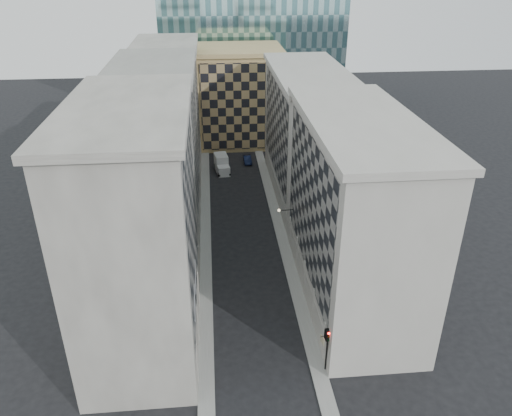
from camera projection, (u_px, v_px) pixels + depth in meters
ground at (266, 401)px, 43.78m from camera, size 260.00×260.00×0.00m
sidewalk_west at (206, 232)px, 69.86m from camera, size 1.50×100.00×0.15m
sidewalk_east at (280, 229)px, 70.73m from camera, size 1.50×100.00×0.15m
bldg_left_a at (141, 228)px, 47.20m from camera, size 10.80×22.80×23.70m
bldg_left_b at (160, 150)px, 66.90m from camera, size 10.80×22.80×22.70m
bldg_left_c at (170, 108)px, 86.60m from camera, size 10.80×22.80×21.70m
bldg_right_a at (353, 212)px, 53.22m from camera, size 10.80×26.80×20.70m
bldg_right_b at (307, 134)px, 77.33m from camera, size 10.80×28.80×19.70m
tan_block at (239, 96)px, 99.71m from camera, size 16.80×14.80×18.80m
flagpoles_left at (195, 289)px, 44.94m from camera, size 0.10×6.33×2.33m
bracket_lamp at (280, 210)px, 62.54m from camera, size 1.98×0.36×0.36m
traffic_light at (327, 341)px, 45.36m from camera, size 0.60×0.52×4.74m
box_truck at (222, 165)px, 88.91m from camera, size 2.82×5.52×2.90m
dark_car at (247, 159)px, 92.77m from camera, size 1.46×3.96×1.29m
shop_sign at (323, 340)px, 45.12m from camera, size 0.88×0.78×0.87m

